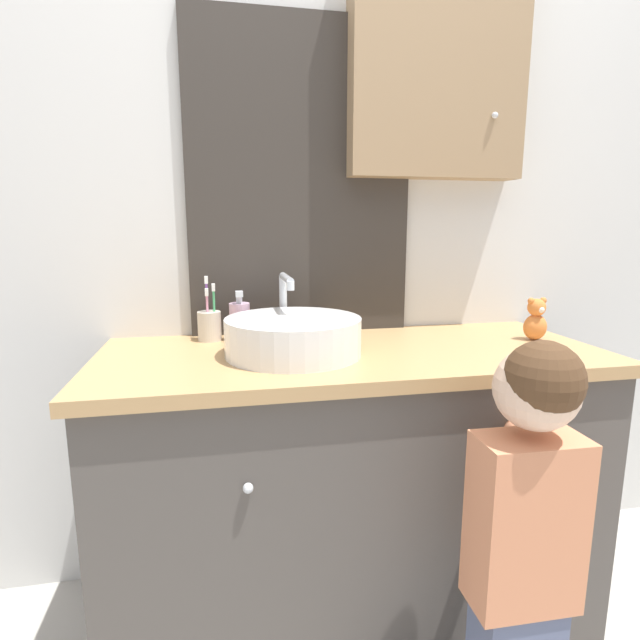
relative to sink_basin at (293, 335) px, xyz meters
name	(u,v)px	position (x,y,z in m)	size (l,w,h in m)	color
wall_back	(336,190)	(0.19, 0.33, 0.41)	(3.20, 0.18, 2.50)	silver
vanity_counter	(351,484)	(0.17, 0.01, -0.46)	(1.41, 0.59, 0.83)	#4C4742
sink_basin	(293,335)	(0.00, 0.00, 0.00)	(0.37, 0.42, 0.21)	white
toothbrush_holder	(209,324)	(-0.23, 0.22, 0.00)	(0.07, 0.07, 0.20)	beige
soap_dispenser	(240,321)	(-0.14, 0.20, 0.01)	(0.06, 0.06, 0.15)	#CCA3BC
child_figure	(526,519)	(0.43, -0.46, -0.32)	(0.23, 0.47, 0.95)	slate
teddy_bear	(536,320)	(0.75, 0.03, 0.01)	(0.07, 0.06, 0.13)	orange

